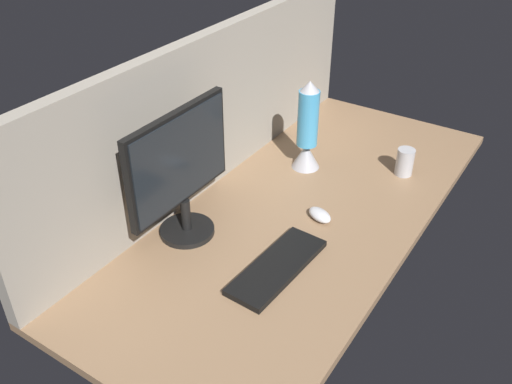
# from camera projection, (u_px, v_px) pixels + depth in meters

# --- Properties ---
(ground_plane) EXTENTS (1.80, 0.80, 0.03)m
(ground_plane) POSITION_uv_depth(u_px,v_px,m) (300.00, 212.00, 1.96)
(ground_plane) COLOR #8C6B4C
(cubicle_wall_back) EXTENTS (1.80, 0.05, 0.56)m
(cubicle_wall_back) POSITION_uv_depth(u_px,v_px,m) (211.00, 110.00, 1.97)
(cubicle_wall_back) COLOR gray
(cubicle_wall_back) RESTS_ON ground_plane
(monitor) EXTENTS (0.44, 0.18, 0.43)m
(monitor) POSITION_uv_depth(u_px,v_px,m) (180.00, 169.00, 1.71)
(monitor) COLOR black
(monitor) RESTS_ON ground_plane
(keyboard) EXTENTS (0.38, 0.15, 0.02)m
(keyboard) POSITION_uv_depth(u_px,v_px,m) (277.00, 267.00, 1.68)
(keyboard) COLOR black
(keyboard) RESTS_ON ground_plane
(mouse) EXTENTS (0.09, 0.11, 0.03)m
(mouse) POSITION_uv_depth(u_px,v_px,m) (320.00, 215.00, 1.89)
(mouse) COLOR silver
(mouse) RESTS_ON ground_plane
(mug_steel) EXTENTS (0.07, 0.07, 0.11)m
(mug_steel) POSITION_uv_depth(u_px,v_px,m) (405.00, 162.00, 2.12)
(mug_steel) COLOR #B2B2B7
(mug_steel) RESTS_ON ground_plane
(lava_lamp) EXTENTS (0.11, 0.11, 0.36)m
(lava_lamp) POSITION_uv_depth(u_px,v_px,m) (307.00, 132.00, 2.11)
(lava_lamp) COLOR #A5A5AD
(lava_lamp) RESTS_ON ground_plane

